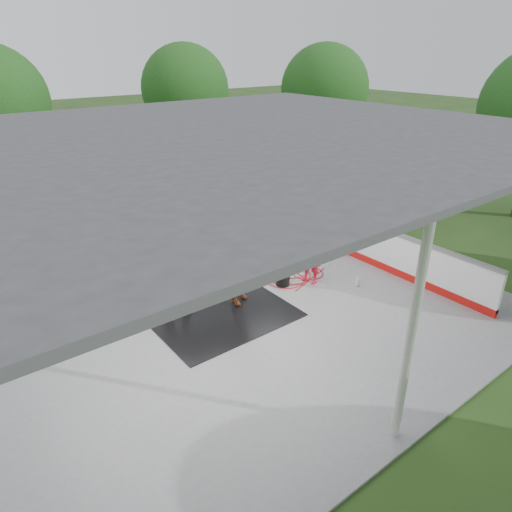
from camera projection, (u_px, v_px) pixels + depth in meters
ground at (227, 311)px, 10.60m from camera, size 100.00×100.00×0.00m
concrete_slab at (227, 310)px, 10.59m from camera, size 12.00×10.00×0.05m
pavilion_structure at (221, 138)px, 8.94m from camera, size 12.60×10.60×4.05m
dasher_board at (360, 241)px, 12.90m from camera, size 0.16×8.00×1.15m
tree_belt at (210, 139)px, 9.82m from camera, size 28.00×28.00×5.80m
rubber_mat at (217, 310)px, 10.53m from camera, size 3.07×2.88×0.02m
horse at (215, 269)px, 10.08m from camera, size 2.73×1.90×2.11m
handler at (312, 253)px, 11.49m from camera, size 0.54×0.68×1.64m
wash_bucket at (283, 279)px, 11.60m from camera, size 0.35×0.35×0.33m
soap_bottle_a at (357, 281)px, 11.56m from camera, size 0.11×0.11×0.29m
soap_bottle_b at (328, 263)px, 12.66m from camera, size 0.11×0.11×0.17m
hose_coil at (291, 274)px, 12.20m from camera, size 1.78×1.55×0.02m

